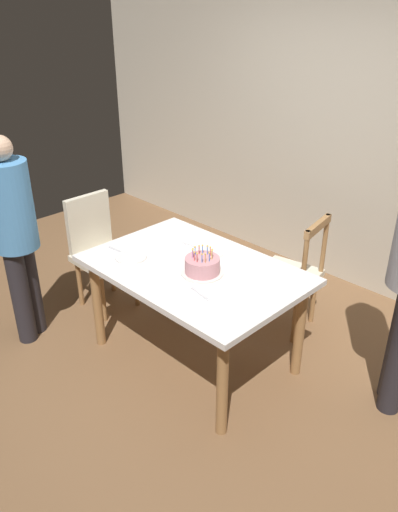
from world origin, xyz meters
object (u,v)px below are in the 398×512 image
birthday_cake (202,266)px  plate_near_celebrant (131,257)px  chair_spindle_back (291,276)px  chair_upholstered (98,246)px  dining_table (194,279)px  plate_far_side (209,252)px  person_celebrant (14,231)px

birthday_cake → plate_near_celebrant: size_ratio=1.27×
chair_spindle_back → chair_upholstered: same height
chair_upholstered → dining_table: bearing=0.9°
plate_far_side → chair_spindle_back: size_ratio=0.23×
dining_table → person_celebrant: 1.33m
plate_near_celebrant → person_celebrant: bearing=-145.5°
plate_near_celebrant → plate_far_side: same height
dining_table → plate_far_side: 0.25m
plate_far_side → person_celebrant: (-1.03, -0.92, 0.13)m
plate_far_side → chair_spindle_back: bearing=62.1°
chair_upholstered → birthday_cake: bearing=-0.4°
dining_table → plate_far_side: (-0.07, 0.22, 0.10)m
dining_table → chair_spindle_back: size_ratio=1.53×
birthday_cake → chair_upholstered: bearing=179.6°
plate_far_side → chair_upholstered: bearing=-167.2°
plate_near_celebrant → chair_upholstered: bearing=164.4°
dining_table → chair_spindle_back: (0.24, 0.81, -0.20)m
plate_near_celebrant → plate_far_side: 0.55m
birthday_cake → dining_table: bearing=166.2°
plate_near_celebrant → chair_spindle_back: (0.64, 1.03, -0.30)m
chair_spindle_back → plate_far_side: bearing=-117.9°
chair_spindle_back → chair_upholstered: size_ratio=1.00×
plate_near_celebrant → chair_upholstered: chair_upholstered is taller
dining_table → plate_far_side: plate_far_side is taller
birthday_cake → chair_spindle_back: chair_spindle_back is taller
birthday_cake → plate_far_side: bearing=126.2°
birthday_cake → plate_far_side: birthday_cake is taller
plate_near_celebrant → dining_table: bearing=28.7°
chair_spindle_back → chair_upholstered: 1.59m
person_celebrant → birthday_cake: bearing=29.2°
dining_table → plate_far_side: bearing=108.4°
plate_far_side → chair_spindle_back: chair_spindle_back is taller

